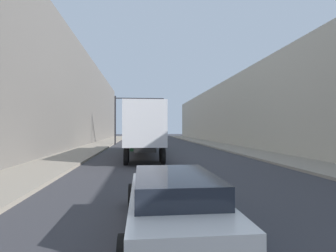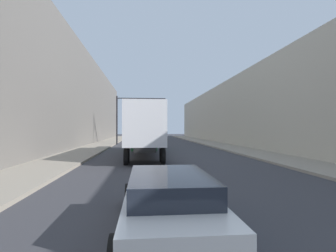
% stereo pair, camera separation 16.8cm
% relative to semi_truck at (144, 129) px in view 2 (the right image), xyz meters
% --- Properties ---
extents(sidewalk_right, '(3.27, 80.00, 0.15)m').
position_rel_semi_truck_xyz_m(sidewalk_right, '(9.37, 8.86, -2.08)').
color(sidewalk_right, gray).
rests_on(sidewalk_right, ground).
extents(sidewalk_left, '(3.27, 80.00, 0.15)m').
position_rel_semi_truck_xyz_m(sidewalk_left, '(-5.42, 8.86, -2.08)').
color(sidewalk_left, gray).
rests_on(sidewalk_left, ground).
extents(building_right, '(6.00, 80.00, 8.61)m').
position_rel_semi_truck_xyz_m(building_right, '(14.00, 8.86, 2.15)').
color(building_right, '#BCB29E').
rests_on(building_right, ground).
extents(building_left, '(6.00, 80.00, 11.91)m').
position_rel_semi_truck_xyz_m(building_left, '(-10.05, 8.86, 3.80)').
color(building_left, '#66605B').
rests_on(building_left, ground).
extents(semi_truck, '(2.51, 13.38, 3.82)m').
position_rel_semi_truck_xyz_m(semi_truck, '(0.00, 0.00, 0.00)').
color(semi_truck, silver).
rests_on(semi_truck, ground).
extents(sedan_car, '(2.08, 4.80, 1.24)m').
position_rel_semi_truck_xyz_m(sedan_car, '(0.46, -15.58, -1.55)').
color(sedan_car, silver).
rests_on(sedan_car, ground).
extents(traffic_signal_gantry, '(6.69, 0.35, 6.57)m').
position_rel_semi_truck_xyz_m(traffic_signal_gantry, '(-1.86, 14.67, 2.55)').
color(traffic_signal_gantry, black).
rests_on(traffic_signal_gantry, ground).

